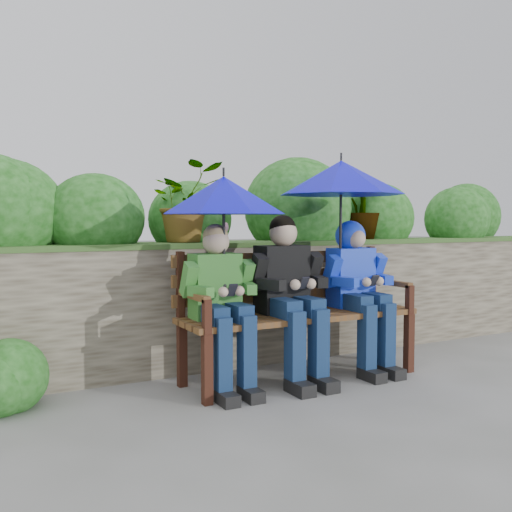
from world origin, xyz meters
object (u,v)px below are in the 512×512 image
boy_right (358,281)px  umbrella_left (224,195)px  boy_left (221,298)px  boy_middle (289,289)px  umbrella_right (341,178)px  park_bench (295,305)px

boy_right → umbrella_left: size_ratio=1.36×
boy_left → boy_middle: size_ratio=0.95×
boy_middle → umbrella_left: umbrella_left is taller
umbrella_right → boy_right: bearing=-23.0°
boy_left → umbrella_right: (1.07, 0.07, 0.88)m
boy_right → umbrella_right: bearing=157.0°
boy_right → boy_left: bearing=-179.5°
park_bench → umbrella_right: umbrella_right is taller
park_bench → umbrella_left: umbrella_left is taller
boy_right → umbrella_left: umbrella_left is taller
boy_left → umbrella_left: 0.72m
boy_middle → umbrella_left: size_ratio=1.41×
boy_middle → boy_right: 0.65m
umbrella_right → umbrella_left: bearing=-177.4°
park_bench → umbrella_left: size_ratio=2.10×
park_bench → boy_left: size_ratio=1.58×
boy_middle → boy_right: boy_middle is taller
boy_middle → boy_left: bearing=179.3°
park_bench → boy_right: size_ratio=1.55×
umbrella_left → umbrella_right: 1.06m
boy_left → boy_right: boy_right is taller
park_bench → umbrella_right: bearing=-3.3°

